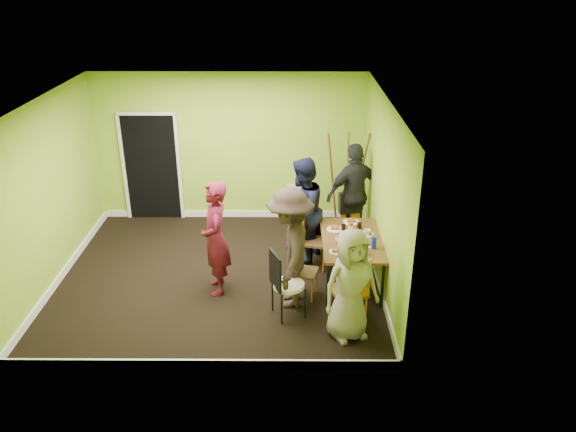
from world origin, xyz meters
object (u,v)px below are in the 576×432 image
chair_front_end (351,288)px  easel (346,182)px  chair_bentwood (284,281)px  blue_bottle (374,242)px  chair_left_near (300,266)px  orange_bottle (350,229)px  person_left_near (290,248)px  chair_left_far (311,236)px  thermos (351,232)px  person_standing (216,238)px  chair_back_end (351,209)px  dining_table (352,242)px  person_front_end (351,285)px  person_back_end (355,194)px  person_left_far (302,211)px

chair_front_end → easel: easel is taller
chair_front_end → chair_bentwood: 0.93m
chair_front_end → blue_bottle: chair_front_end is taller
chair_left_near → orange_bottle: (0.79, 0.63, 0.30)m
blue_bottle → person_left_near: size_ratio=0.11×
chair_left_far → thermos: (0.58, -0.54, 0.33)m
chair_left_near → person_standing: 1.30m
chair_back_end → chair_front_end: (-0.23, -2.47, -0.06)m
chair_left_far → chair_front_end: bearing=29.9°
dining_table → chair_bentwood: bearing=-138.1°
dining_table → chair_bentwood: size_ratio=1.48×
chair_front_end → chair_left_far: bearing=90.1°
chair_left_far → chair_bentwood: bearing=-2.5°
chair_left_far → person_front_end: (0.45, -1.89, 0.24)m
person_back_end → thermos: bearing=58.9°
chair_front_end → chair_bentwood: size_ratio=1.06×
thermos → person_left_far: 1.01m
chair_left_near → chair_front_end: bearing=56.7°
thermos → easel: bearing=87.0°
dining_table → chair_back_end: size_ratio=1.59×
orange_bottle → chair_front_end: bearing=-94.6°
thermos → person_standing: size_ratio=0.14×
person_left_far → person_back_end: 1.17m
dining_table → chair_back_end: (0.11, 1.31, -0.03)m
dining_table → thermos: 0.18m
chair_back_end → orange_bottle: bearing=70.3°
person_standing → person_front_end: bearing=49.7°
blue_bottle → thermos: bearing=139.1°
chair_left_far → chair_back_end: bearing=151.9°
chair_front_end → thermos: 1.16m
chair_left_near → thermos: size_ratio=3.54×
orange_bottle → chair_bentwood: bearing=-131.0°
chair_front_end → easel: 3.05m
person_back_end → chair_front_end: bearing=60.5°
blue_bottle → person_left_near: bearing=-166.9°
chair_bentwood → chair_back_end: bearing=130.4°
chair_left_near → blue_bottle: bearing=109.8°
dining_table → person_standing: bearing=-173.0°
chair_bentwood → dining_table: bearing=109.3°
dining_table → chair_back_end: 1.32m
orange_bottle → person_front_end: (-0.15, -1.63, -0.01)m
thermos → blue_bottle: 0.41m
chair_back_end → chair_bentwood: 2.50m
person_left_near → person_back_end: 2.29m
person_left_far → thermos: bearing=69.0°
dining_table → easel: easel is taller
easel → orange_bottle: easel is taller
chair_left_far → orange_bottle: bearing=80.2°
blue_bottle → orange_bottle: 0.63m
person_left_far → easel: bearing=169.9°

